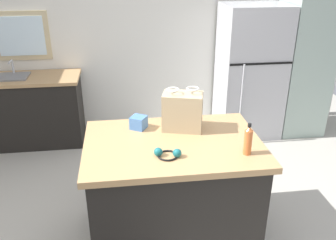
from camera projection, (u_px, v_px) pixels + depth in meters
The scene contains 9 objects.
back_wall at pixel (140, 32), 4.72m from camera, with size 5.66×0.13×2.65m.
kitchen_island at pixel (173, 191), 3.00m from camera, with size 1.37×0.95×0.92m.
refrigerator at pixel (250, 72), 4.72m from camera, with size 0.79×0.70×1.70m.
tall_cabinet at pixel (305, 52), 4.70m from camera, with size 0.59×0.63×2.18m.
sink_counter at pixel (32, 109), 4.59m from camera, with size 1.25×0.59×1.07m.
shopping_bag at pixel (183, 111), 2.96m from camera, with size 0.36×0.27×0.36m.
small_box at pixel (139, 122), 3.01m from camera, with size 0.12×0.12×0.11m, color #4775B7.
bottle at pixel (248, 140), 2.60m from camera, with size 0.06×0.06×0.24m.
ear_defenders at pixel (168, 154), 2.60m from camera, with size 0.20×0.18×0.06m.
Camera 1 is at (-0.29, -2.31, 2.24)m, focal length 38.86 mm.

